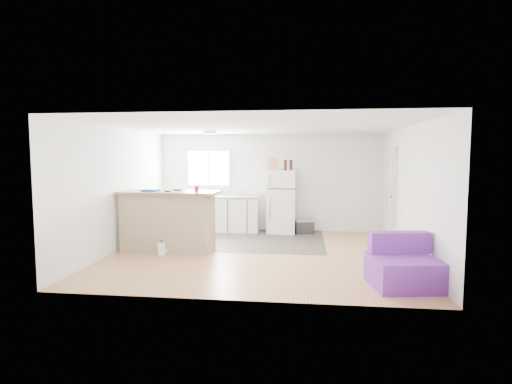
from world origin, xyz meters
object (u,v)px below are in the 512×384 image
at_px(kitchen_cabinets, 220,213).
at_px(bottle_left, 285,165).
at_px(cooler, 304,226).
at_px(cardboard_box, 272,164).
at_px(peninsula, 168,221).
at_px(cleaner_jug, 162,249).
at_px(mop, 167,242).
at_px(refrigerator, 282,202).
at_px(purple_seat, 403,267).
at_px(red_cup, 197,188).
at_px(blue_tray, 150,190).
at_px(bottle_right, 291,165).

bearing_deg(kitchen_cabinets, bottle_left, -5.04).
xyz_separation_m(cooler, cardboard_box, (-0.76, -0.00, 1.48)).
height_order(kitchen_cabinets, peninsula, peninsula).
height_order(peninsula, bottle_left, bottle_left).
relative_size(cleaner_jug, mop, 0.25).
relative_size(refrigerator, purple_seat, 1.51).
xyz_separation_m(refrigerator, red_cup, (-1.53, -2.12, 0.47)).
xyz_separation_m(kitchen_cabinets, blue_tray, (-0.91, -2.20, 0.74)).
xyz_separation_m(cleaner_jug, cardboard_box, (1.88, 2.46, 1.54)).
xyz_separation_m(peninsula, bottle_right, (2.31, 2.12, 1.05)).
relative_size(peninsula, purple_seat, 1.92).
bearing_deg(bottle_left, bottle_right, 30.68).
xyz_separation_m(kitchen_cabinets, bottle_right, (1.73, -0.03, 1.19)).
bearing_deg(red_cup, bottle_left, 51.62).
bearing_deg(peninsula, blue_tray, -169.79).
bearing_deg(purple_seat, cooler, 101.64).
bearing_deg(cardboard_box, bottle_left, -7.81).
relative_size(purple_seat, blue_tray, 3.34).
distance_m(mop, bottle_right, 3.57).
height_order(cleaner_jug, cardboard_box, cardboard_box).
relative_size(mop, cardboard_box, 3.86).
xyz_separation_m(red_cup, bottle_right, (1.74, 2.11, 0.41)).
xyz_separation_m(cleaner_jug, red_cup, (0.58, 0.38, 1.11)).
height_order(cooler, cleaner_jug, cooler).
distance_m(peninsula, cardboard_box, 3.00).
distance_m(purple_seat, bottle_right, 4.39).
distance_m(cooler, mop, 3.48).
distance_m(mop, cardboard_box, 3.30).
distance_m(refrigerator, mop, 3.18).
bearing_deg(blue_tray, kitchen_cabinets, 67.58).
distance_m(purple_seat, cleaner_jug, 4.25).
height_order(peninsula, bottle_right, bottle_right).
bearing_deg(cardboard_box, kitchen_cabinets, 177.14).
bearing_deg(cleaner_jug, refrigerator, 40.53).
relative_size(peninsula, red_cup, 16.07).
bearing_deg(cardboard_box, refrigerator, 9.58).
bearing_deg(blue_tray, peninsula, 8.27).
distance_m(cleaner_jug, bottle_left, 3.60).
xyz_separation_m(purple_seat, cleaner_jug, (-4.04, 1.30, -0.14)).
bearing_deg(cleaner_jug, bottle_right, 37.74).
distance_m(peninsula, red_cup, 0.86).
bearing_deg(bottle_left, cleaner_jug, -132.25).
xyz_separation_m(bottle_left, bottle_right, (0.13, 0.08, 0.00)).
relative_size(cooler, cleaner_jug, 1.86).
bearing_deg(cooler, cleaner_jug, -155.61).
height_order(red_cup, bottle_right, bottle_right).
height_order(refrigerator, bottle_right, bottle_right).
relative_size(cooler, cardboard_box, 1.78).
height_order(peninsula, red_cup, red_cup).
distance_m(cooler, red_cup, 3.11).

